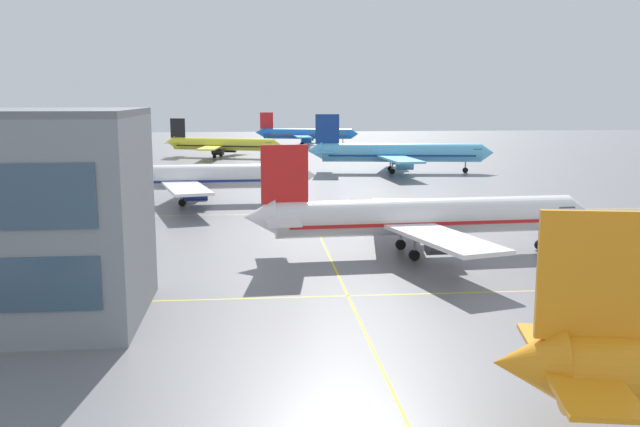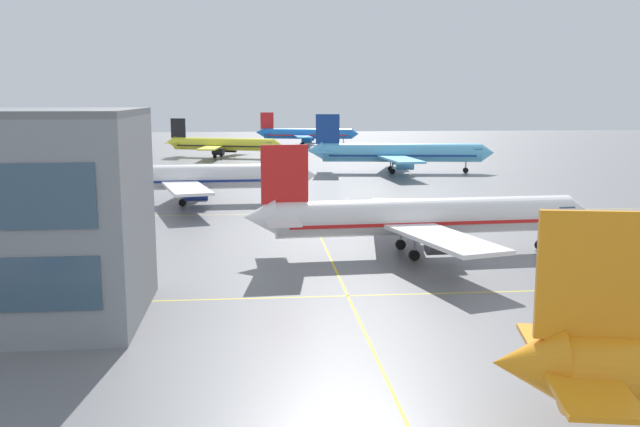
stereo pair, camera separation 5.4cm
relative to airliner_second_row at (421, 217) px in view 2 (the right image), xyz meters
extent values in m
cone|color=orange|center=(-4.81, -39.83, 0.41)|extent=(3.65, 3.96, 3.45)
cube|color=orange|center=(-2.37, -40.30, 4.51)|extent=(4.56, 1.21, 5.73)
cube|color=orange|center=(-3.38, -43.02, 0.41)|extent=(3.94, 5.45, 0.23)
cube|color=orange|center=(-2.29, -37.40, 0.41)|extent=(3.94, 5.45, 0.23)
cylinder|color=white|center=(0.52, 0.03, 0.07)|extent=(31.06, 5.59, 3.67)
cone|color=white|center=(17.19, 1.08, 0.07)|extent=(2.73, 3.75, 3.60)
cone|color=white|center=(-16.44, -1.03, 0.45)|extent=(3.30, 3.67, 3.49)
cube|color=red|center=(-13.94, -0.87, 4.61)|extent=(4.65, 0.64, 5.79)
cube|color=white|center=(-14.24, -3.79, 0.45)|extent=(3.40, 5.20, 0.23)
cube|color=white|center=(-14.60, 1.99, 0.45)|extent=(3.40, 5.20, 0.23)
cube|color=white|center=(0.07, -8.22, -0.51)|extent=(8.73, 15.30, 0.39)
cube|color=white|center=(-0.96, 8.16, -0.51)|extent=(7.09, 15.06, 0.39)
cylinder|color=#4C4C51|center=(1.02, -4.97, -1.77)|extent=(3.40, 2.23, 2.03)
cylinder|color=#4C4C51|center=(0.40, 5.06, -1.77)|extent=(3.40, 2.23, 2.03)
cube|color=#385166|center=(14.97, 0.94, 0.60)|extent=(1.95, 3.48, 0.68)
cube|color=red|center=(0.52, 0.03, -0.39)|extent=(28.60, 5.47, 0.35)
cylinder|color=#99999E|center=(13.04, 0.82, -2.30)|extent=(0.27, 0.27, 1.59)
cylinder|color=black|center=(13.04, 0.82, -3.36)|extent=(1.09, 0.50, 1.06)
cylinder|color=#99999E|center=(-1.25, -2.59, -2.30)|extent=(0.27, 0.27, 1.59)
cylinder|color=black|center=(-1.25, -2.59, -3.36)|extent=(1.09, 0.50, 1.06)
cylinder|color=#99999E|center=(-1.57, 2.42, -2.30)|extent=(0.27, 0.27, 1.59)
cylinder|color=black|center=(-1.57, 2.42, -3.36)|extent=(1.09, 0.50, 1.06)
cylinder|color=white|center=(-25.75, 36.75, 0.13)|extent=(31.53, 5.04, 3.73)
cone|color=white|center=(-8.79, 37.46, 0.13)|extent=(2.70, 3.76, 3.65)
cone|color=white|center=(-43.01, 36.03, 0.53)|extent=(3.29, 3.67, 3.54)
cube|color=navy|center=(-40.46, 36.14, 4.75)|extent=(4.72, 0.55, 5.89)
cube|color=white|center=(-40.83, 33.17, 0.53)|extent=(3.35, 5.23, 0.24)
cube|color=white|center=(-41.07, 39.06, 0.53)|extent=(3.35, 5.23, 0.24)
cube|color=white|center=(-26.39, 28.37, -0.46)|extent=(8.60, 15.53, 0.39)
cube|color=white|center=(-27.08, 45.04, -0.46)|extent=(7.49, 15.37, 0.39)
cylinder|color=navy|center=(-25.34, 31.66, -1.73)|extent=(3.42, 2.20, 2.06)
cylinder|color=navy|center=(-25.77, 41.86, -1.73)|extent=(3.42, 2.20, 2.06)
cube|color=#385166|center=(-11.04, 37.36, 0.67)|extent=(1.91, 3.50, 0.69)
cube|color=navy|center=(-25.75, 36.75, -0.33)|extent=(29.03, 4.97, 0.35)
cylinder|color=#99999E|center=(-13.01, 37.28, -2.27)|extent=(0.27, 0.27, 1.62)
cylinder|color=black|center=(-13.01, 37.28, -3.35)|extent=(1.10, 0.49, 1.08)
cylinder|color=#99999E|center=(-27.61, 34.12, -2.27)|extent=(0.27, 0.27, 1.62)
cylinder|color=black|center=(-27.61, 34.12, -3.35)|extent=(1.10, 0.49, 1.08)
cylinder|color=#99999E|center=(-27.82, 39.22, -2.27)|extent=(0.27, 0.27, 1.62)
cylinder|color=black|center=(-27.82, 39.22, -3.35)|extent=(1.10, 0.49, 1.08)
cylinder|color=#5BB7E5|center=(13.93, 75.36, 0.38)|extent=(33.55, 7.83, 3.96)
cone|color=#5BB7E5|center=(31.82, 73.25, 0.38)|extent=(3.14, 4.17, 3.88)
cone|color=#5BB7E5|center=(-4.27, 77.50, 0.80)|extent=(3.75, 4.12, 3.76)
cube|color=navy|center=(-1.58, 77.18, 5.27)|extent=(5.01, 0.96, 6.25)
cube|color=#5BB7E5|center=(-2.47, 74.14, 0.80)|extent=(3.94, 5.77, 0.25)
cube|color=#5BB7E5|center=(-1.73, 80.35, 0.80)|extent=(3.94, 5.77, 0.25)
cube|color=#5BB7E5|center=(11.86, 66.69, -0.25)|extent=(6.83, 16.05, 0.42)
cube|color=#5BB7E5|center=(13.93, 84.27, -0.25)|extent=(10.14, 16.53, 0.42)
cylinder|color=#5BB7E5|center=(13.50, 69.95, -1.60)|extent=(3.77, 2.59, 2.19)
cylinder|color=#5BB7E5|center=(14.77, 80.71, -1.60)|extent=(3.77, 2.59, 2.19)
cube|color=#385166|center=(29.44, 73.53, 0.95)|extent=(2.29, 3.83, 0.73)
cube|color=navy|center=(13.93, 75.36, -0.12)|extent=(30.91, 7.56, 0.37)
cylinder|color=#99999E|center=(27.37, 73.77, -2.17)|extent=(0.29, 0.29, 1.72)
cylinder|color=black|center=(27.37, 73.77, -3.32)|extent=(1.19, 0.60, 1.15)
cylinder|color=#99999E|center=(11.54, 72.91, -2.17)|extent=(0.29, 0.29, 1.72)
cylinder|color=black|center=(11.54, 72.91, -3.32)|extent=(1.19, 0.60, 1.15)
cylinder|color=#99999E|center=(12.18, 78.29, -2.17)|extent=(0.29, 0.29, 1.72)
cylinder|color=black|center=(12.18, 78.29, -3.32)|extent=(1.19, 0.60, 1.15)
cylinder|color=yellow|center=(-25.01, 115.74, -0.36)|extent=(27.08, 12.03, 3.27)
cone|color=yellow|center=(-10.94, 110.90, -0.36)|extent=(3.16, 3.76, 3.20)
cone|color=yellow|center=(-39.32, 120.66, -0.02)|extent=(3.61, 3.83, 3.10)
cube|color=black|center=(-37.21, 119.93, 3.68)|extent=(4.00, 1.63, 5.16)
cube|color=yellow|center=(-38.46, 117.63, -0.02)|extent=(4.06, 5.12, 0.21)
cube|color=yellow|center=(-36.78, 122.51, -0.02)|extent=(4.06, 5.12, 0.21)
cube|color=yellow|center=(-28.20, 109.10, -0.88)|extent=(6.00, 13.35, 0.34)
cube|color=yellow|center=(-23.45, 122.93, -0.88)|extent=(10.47, 13.36, 0.34)
cylinder|color=black|center=(-26.30, 111.45, -2.00)|extent=(3.35, 2.66, 1.81)
cylinder|color=black|center=(-23.40, 119.91, -2.00)|extent=(3.35, 2.66, 1.81)
cube|color=#385166|center=(-12.81, 111.54, 0.11)|extent=(2.44, 3.35, 0.60)
cube|color=black|center=(-25.01, 115.74, -0.77)|extent=(25.01, 11.35, 0.31)
cylinder|color=#99999E|center=(-14.44, 112.10, -2.47)|extent=(0.24, 0.24, 1.42)
cylinder|color=black|center=(-14.44, 112.10, -3.42)|extent=(1.02, 0.67, 0.95)
cylinder|color=#99999E|center=(-27.37, 114.18, -2.47)|extent=(0.24, 0.24, 1.42)
cylinder|color=black|center=(-27.37, 114.18, -3.42)|extent=(1.02, 0.67, 0.95)
cylinder|color=#99999E|center=(-25.91, 118.41, -2.47)|extent=(0.24, 0.24, 1.42)
cylinder|color=black|center=(-25.91, 118.41, -3.42)|extent=(1.02, 0.67, 0.95)
cylinder|color=blue|center=(0.54, 160.89, -0.19)|extent=(29.07, 7.95, 3.43)
cone|color=blue|center=(15.96, 158.42, -0.19)|extent=(2.85, 3.69, 3.36)
cone|color=blue|center=(-15.15, 163.40, 0.17)|extent=(3.37, 3.67, 3.26)
cube|color=red|center=(-12.83, 163.02, 4.05)|extent=(4.33, 1.01, 5.42)
cube|color=blue|center=(-13.71, 160.42, 0.17)|extent=(3.59, 5.09, 0.22)
cube|color=blue|center=(-12.85, 165.77, 0.17)|extent=(3.59, 5.09, 0.22)
cube|color=blue|center=(-1.56, 153.45, -0.73)|extent=(5.38, 13.76, 0.36)
cube|color=blue|center=(0.86, 168.61, -0.73)|extent=(9.25, 14.32, 0.36)
cylinder|color=blue|center=(-0.02, 156.22, -1.90)|extent=(3.33, 2.36, 1.90)
cylinder|color=blue|center=(1.46, 165.49, -1.90)|extent=(3.33, 2.36, 1.90)
cube|color=#385166|center=(13.91, 158.75, 0.31)|extent=(2.10, 3.37, 0.63)
cube|color=red|center=(0.54, 160.89, -0.62)|extent=(26.79, 7.62, 0.32)
cylinder|color=#99999E|center=(12.13, 159.03, -2.40)|extent=(0.25, 0.25, 1.49)
cylinder|color=black|center=(12.13, 159.03, -3.39)|extent=(1.04, 0.56, 0.99)
cylinder|color=#99999E|center=(-1.62, 158.85, -2.40)|extent=(0.25, 0.25, 1.49)
cylinder|color=black|center=(-1.62, 158.85, -3.39)|extent=(1.04, 0.56, 0.99)
cylinder|color=#99999E|center=(-0.87, 163.49, -2.40)|extent=(0.25, 0.25, 1.49)
cylinder|color=black|center=(-0.87, 163.49, -3.39)|extent=(1.04, 0.56, 0.99)
cube|color=yellow|center=(-9.42, -14.16, -3.89)|extent=(111.56, 0.20, 0.01)
cube|color=yellow|center=(-9.42, 26.00, -3.89)|extent=(111.56, 0.20, 0.01)
cube|color=yellow|center=(-9.42, -14.16, -3.89)|extent=(0.20, 132.53, 0.01)
camera|label=1|loc=(-16.76, -68.07, 12.20)|focal=38.84mm
camera|label=2|loc=(-16.71, -68.08, 12.20)|focal=38.84mm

